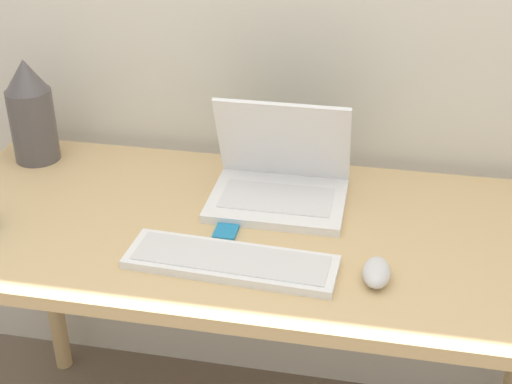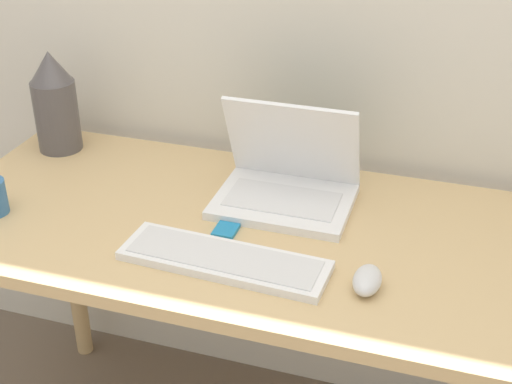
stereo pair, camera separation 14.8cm
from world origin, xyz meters
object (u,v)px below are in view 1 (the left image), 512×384
(laptop, at_px, (280,179))
(mouse, at_px, (377,272))
(keyboard, at_px, (231,262))
(mp3_player, at_px, (226,232))
(vase, at_px, (31,112))

(laptop, xyz_separation_m, mouse, (0.24, -0.28, -0.03))
(keyboard, distance_m, mouse, 0.29)
(keyboard, xyz_separation_m, mp3_player, (-0.04, 0.11, -0.01))
(vase, distance_m, mp3_player, 0.63)
(keyboard, xyz_separation_m, vase, (-0.60, 0.37, 0.12))
(mp3_player, bearing_deg, laptop, 63.20)
(keyboard, distance_m, vase, 0.71)
(mouse, xyz_separation_m, vase, (-0.88, 0.37, 0.11))
(laptop, distance_m, keyboard, 0.29)
(keyboard, distance_m, mp3_player, 0.12)
(laptop, height_order, mp3_player, laptop)
(keyboard, relative_size, mouse, 4.60)
(laptop, height_order, keyboard, laptop)
(laptop, bearing_deg, mp3_player, -116.80)
(mouse, distance_m, mp3_player, 0.34)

